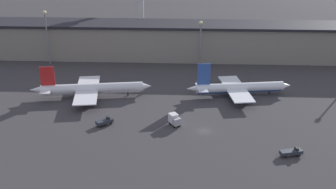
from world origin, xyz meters
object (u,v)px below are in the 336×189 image
airplane_0 (91,89)px  service_vehicle_1 (291,152)px  service_vehicle_2 (105,122)px  airplane_1 (239,88)px  service_vehicle_0 (174,119)px

airplane_0 → service_vehicle_1: size_ratio=6.70×
service_vehicle_1 → service_vehicle_2: bearing=148.4°
service_vehicle_2 → airplane_1: bearing=-9.1°
airplane_1 → service_vehicle_2: (-48.12, -28.63, -2.04)m
airplane_0 → service_vehicle_0: airplane_0 is taller
airplane_0 → service_vehicle_1: bearing=-40.0°
service_vehicle_0 → service_vehicle_2: service_vehicle_0 is taller
service_vehicle_1 → service_vehicle_2: 61.46m
airplane_0 → airplane_1: (58.03, 4.53, -0.19)m
airplane_0 → service_vehicle_0: 40.72m
service_vehicle_0 → service_vehicle_1: 39.86m
airplane_0 → service_vehicle_0: size_ratio=8.84×
airplane_0 → service_vehicle_2: airplane_0 is taller
airplane_0 → service_vehicle_2: size_ratio=7.92×
airplane_1 → service_vehicle_0: airplane_1 is taller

